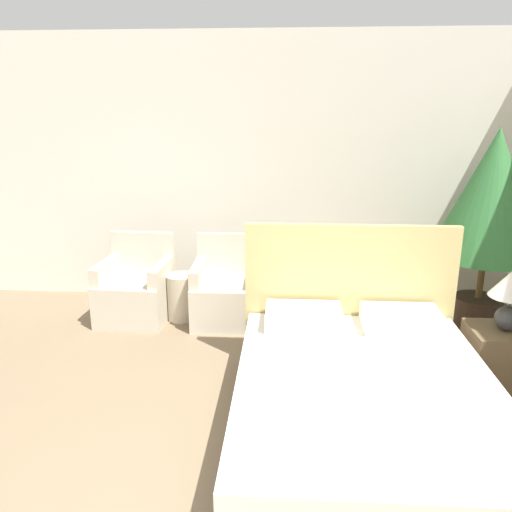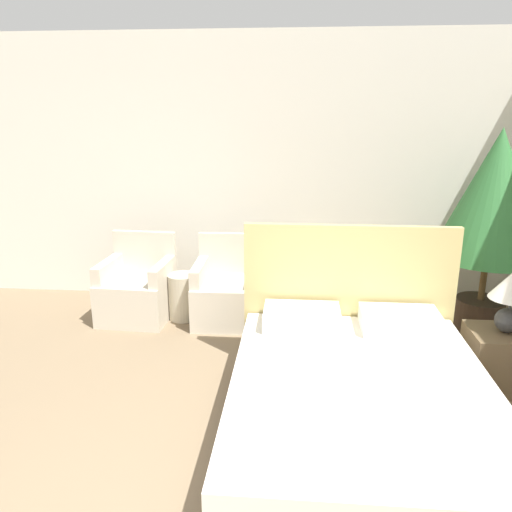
% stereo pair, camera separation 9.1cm
% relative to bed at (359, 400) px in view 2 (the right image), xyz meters
% --- Properties ---
extents(wall_back, '(10.00, 0.06, 2.90)m').
position_rel_bed_xyz_m(wall_back, '(-0.93, 2.58, 1.18)').
color(wall_back, silver).
rests_on(wall_back, ground_plane).
extents(bed, '(1.71, 2.16, 1.22)m').
position_rel_bed_xyz_m(bed, '(0.00, 0.00, 0.00)').
color(bed, brown).
rests_on(bed, ground_plane).
extents(armchair_near_window_left, '(0.72, 0.71, 0.86)m').
position_rel_bed_xyz_m(armchair_near_window_left, '(-2.07, 1.82, 0.01)').
color(armchair_near_window_left, beige).
rests_on(armchair_near_window_left, ground_plane).
extents(armchair_near_window_right, '(0.69, 0.69, 0.86)m').
position_rel_bed_xyz_m(armchair_near_window_right, '(-1.12, 1.82, 0.01)').
color(armchair_near_window_right, beige).
rests_on(armchair_near_window_right, ground_plane).
extents(potted_palm, '(1.02, 1.02, 1.96)m').
position_rel_bed_xyz_m(potted_palm, '(1.35, 1.75, 1.03)').
color(potted_palm, '#38281E').
rests_on(potted_palm, ground_plane).
extents(nightstand, '(0.52, 0.44, 0.47)m').
position_rel_bed_xyz_m(nightstand, '(1.18, 0.72, -0.03)').
color(nightstand, brown).
rests_on(nightstand, ground_plane).
extents(table_lamp, '(0.33, 0.33, 0.50)m').
position_rel_bed_xyz_m(table_lamp, '(1.18, 0.72, 0.52)').
color(table_lamp, '#333333').
rests_on(table_lamp, nightstand).
extents(side_table, '(0.31, 0.31, 0.48)m').
position_rel_bed_xyz_m(side_table, '(-1.59, 1.84, -0.03)').
color(side_table, '#B7AD93').
rests_on(side_table, ground_plane).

